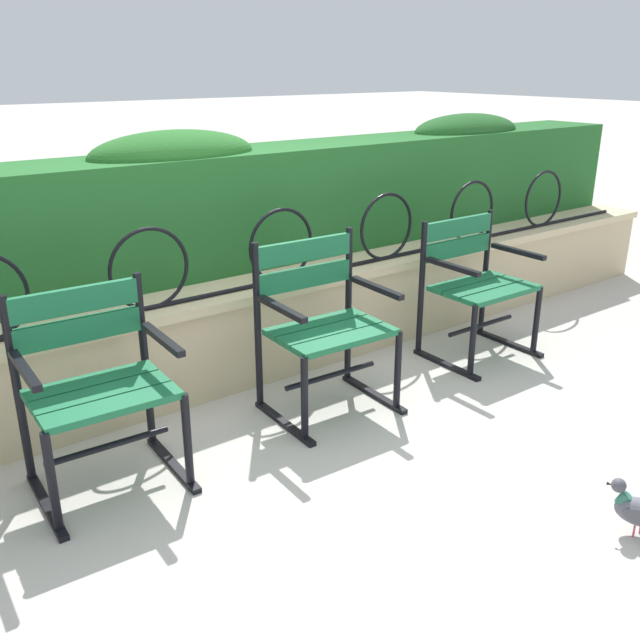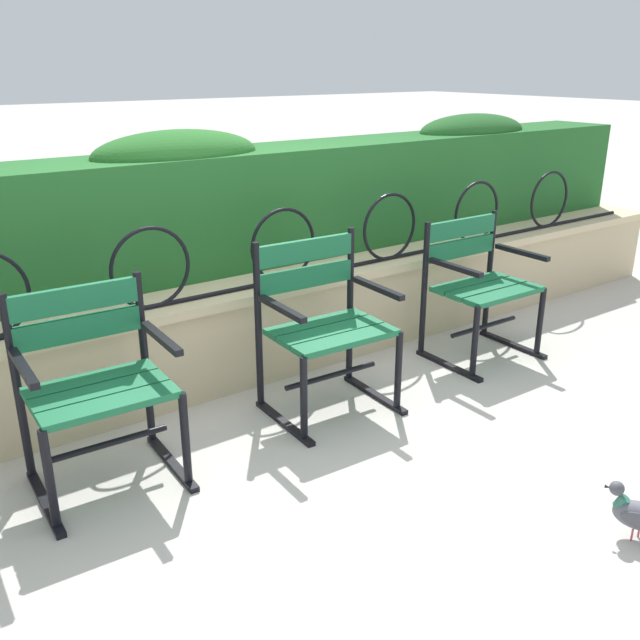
% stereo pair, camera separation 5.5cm
% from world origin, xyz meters
% --- Properties ---
extents(ground_plane, '(60.00, 60.00, 0.00)m').
position_xyz_m(ground_plane, '(0.00, 0.00, 0.00)').
color(ground_plane, '#BCB7AD').
extents(stone_wall, '(7.31, 0.41, 0.55)m').
position_xyz_m(stone_wall, '(0.00, 0.75, 0.28)').
color(stone_wall, '#C6B289').
rests_on(stone_wall, ground).
extents(iron_arch_fence, '(6.77, 0.02, 0.42)m').
position_xyz_m(iron_arch_fence, '(-0.17, 0.68, 0.73)').
color(iron_arch_fence, black).
rests_on(iron_arch_fence, stone_wall).
extents(hedge_row, '(7.16, 0.53, 0.81)m').
position_xyz_m(hedge_row, '(0.05, 1.19, 0.92)').
color(hedge_row, '#236028').
rests_on(hedge_row, stone_wall).
extents(park_chair_left, '(0.61, 0.54, 0.85)m').
position_xyz_m(park_chair_left, '(-1.05, 0.20, 0.46)').
color(park_chair_left, '#19663D').
rests_on(park_chair_left, ground).
extents(park_chair_centre, '(0.63, 0.54, 0.89)m').
position_xyz_m(park_chair_centre, '(0.12, 0.19, 0.47)').
color(park_chair_centre, '#19663D').
rests_on(park_chair_centre, ground).
extents(park_chair_right, '(0.62, 0.53, 0.84)m').
position_xyz_m(park_chair_right, '(1.30, 0.22, 0.46)').
color(park_chair_right, '#19663D').
rests_on(park_chair_right, ground).
extents(pigeon_near_chairs, '(0.18, 0.28, 0.22)m').
position_xyz_m(pigeon_near_chairs, '(0.44, -1.41, 0.11)').
color(pigeon_near_chairs, '#5B5B66').
rests_on(pigeon_near_chairs, ground).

